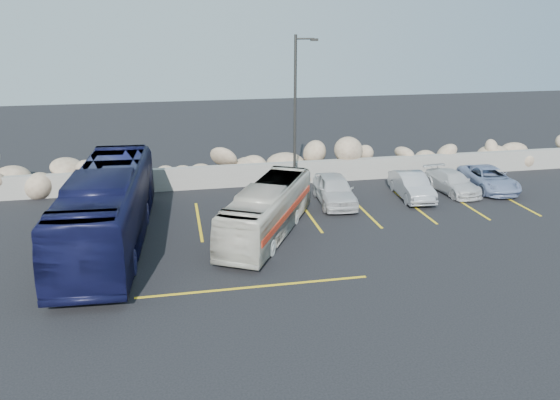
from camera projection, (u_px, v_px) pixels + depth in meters
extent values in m
plane|color=black|center=(284.00, 287.00, 18.63)|extent=(90.00, 90.00, 0.00)
cube|color=gray|center=(239.00, 175.00, 29.59)|extent=(60.00, 0.40, 1.20)
cube|color=yellow|center=(199.00, 221.00, 24.66)|extent=(0.12, 5.00, 0.01)
cube|color=yellow|center=(308.00, 213.00, 25.62)|extent=(0.12, 5.00, 0.01)
cube|color=yellow|center=(363.00, 210.00, 26.12)|extent=(0.12, 5.00, 0.01)
cube|color=yellow|center=(413.00, 206.00, 26.60)|extent=(0.12, 5.00, 0.01)
cube|color=yellow|center=(462.00, 203.00, 27.09)|extent=(0.12, 5.00, 0.01)
cube|color=yellow|center=(509.00, 199.00, 27.57)|extent=(0.12, 5.00, 0.01)
cube|color=yellow|center=(255.00, 287.00, 18.62)|extent=(8.00, 0.12, 0.01)
cylinder|color=#2F2D2A|center=(295.00, 120.00, 26.65)|extent=(0.14, 0.14, 8.00)
cylinder|color=#2F2D2A|center=(305.00, 39.00, 25.53)|extent=(0.90, 0.08, 0.08)
cube|color=#2F2D2A|center=(314.00, 40.00, 25.63)|extent=(0.35, 0.18, 0.12)
imported|color=silver|center=(267.00, 210.00, 22.81)|extent=(5.29, 7.78, 2.18)
imported|color=#101237|center=(108.00, 208.00, 21.64)|extent=(3.27, 11.38, 3.13)
imported|color=silver|center=(334.00, 190.00, 26.80)|extent=(1.99, 4.29, 1.42)
imported|color=#A2A2A7|center=(412.00, 186.00, 27.66)|extent=(1.67, 3.96, 1.27)
imported|color=silver|center=(452.00, 182.00, 28.57)|extent=(1.93, 3.93, 1.10)
imported|color=#7E8EB3|center=(489.00, 179.00, 29.05)|extent=(2.29, 4.40, 1.18)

